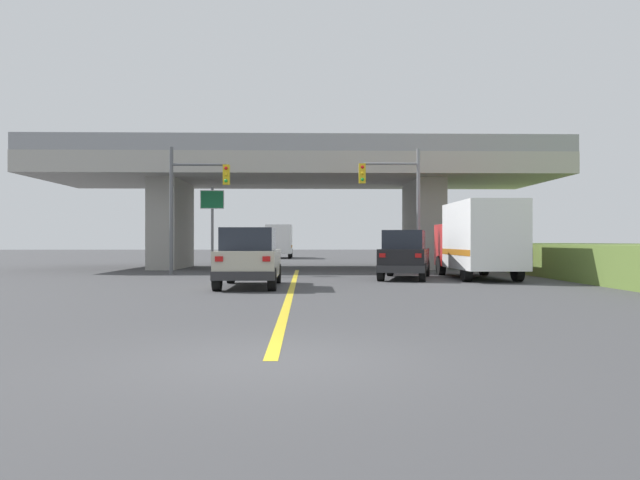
{
  "coord_description": "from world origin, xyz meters",
  "views": [
    {
      "loc": [
        0.46,
        -8.05,
        1.57
      ],
      "look_at": [
        1.09,
        18.87,
        1.63
      ],
      "focal_mm": 34.51,
      "sensor_mm": 36.0,
      "label": 1
    }
  ],
  "objects_px": {
    "suv_lead": "(249,257)",
    "semi_truck_distant": "(280,241)",
    "traffic_signal_farside": "(190,195)",
    "suv_crossing": "(405,255)",
    "traffic_signal_nearside": "(399,195)",
    "highway_sign": "(212,211)",
    "box_truck": "(478,239)"
  },
  "relations": [
    {
      "from": "suv_lead",
      "to": "traffic_signal_farside",
      "type": "height_order",
      "value": "traffic_signal_farside"
    },
    {
      "from": "box_truck",
      "to": "semi_truck_distant",
      "type": "height_order",
      "value": "box_truck"
    },
    {
      "from": "suv_crossing",
      "to": "highway_sign",
      "type": "bearing_deg",
      "value": 153.64
    },
    {
      "from": "box_truck",
      "to": "traffic_signal_farside",
      "type": "distance_m",
      "value": 13.46
    },
    {
      "from": "suv_lead",
      "to": "traffic_signal_nearside",
      "type": "bearing_deg",
      "value": 52.76
    },
    {
      "from": "suv_lead",
      "to": "traffic_signal_farside",
      "type": "distance_m",
      "value": 9.35
    },
    {
      "from": "box_truck",
      "to": "traffic_signal_nearside",
      "type": "distance_m",
      "value": 5.35
    },
    {
      "from": "suv_lead",
      "to": "highway_sign",
      "type": "xyz_separation_m",
      "value": [
        -3.12,
        12.19,
        2.21
      ]
    },
    {
      "from": "suv_lead",
      "to": "suv_crossing",
      "type": "bearing_deg",
      "value": 36.3
    },
    {
      "from": "suv_lead",
      "to": "semi_truck_distant",
      "type": "distance_m",
      "value": 36.41
    },
    {
      "from": "traffic_signal_farside",
      "to": "highway_sign",
      "type": "xyz_separation_m",
      "value": [
        0.45,
        3.99,
        -0.55
      ]
    },
    {
      "from": "semi_truck_distant",
      "to": "traffic_signal_farside",
      "type": "bearing_deg",
      "value": -96.18
    },
    {
      "from": "suv_crossing",
      "to": "traffic_signal_farside",
      "type": "relative_size",
      "value": 0.85
    },
    {
      "from": "suv_crossing",
      "to": "traffic_signal_nearside",
      "type": "distance_m",
      "value": 4.93
    },
    {
      "from": "suv_crossing",
      "to": "highway_sign",
      "type": "xyz_separation_m",
      "value": [
        -9.21,
        7.71,
        2.21
      ]
    },
    {
      "from": "box_truck",
      "to": "traffic_signal_farside",
      "type": "height_order",
      "value": "traffic_signal_farside"
    },
    {
      "from": "suv_crossing",
      "to": "suv_lead",
      "type": "bearing_deg",
      "value": -130.11
    },
    {
      "from": "suv_lead",
      "to": "traffic_signal_nearside",
      "type": "xyz_separation_m",
      "value": [
        6.47,
        8.51,
        2.8
      ]
    },
    {
      "from": "box_truck",
      "to": "highway_sign",
      "type": "distance_m",
      "value": 14.62
    },
    {
      "from": "suv_crossing",
      "to": "highway_sign",
      "type": "relative_size",
      "value": 1.14
    },
    {
      "from": "suv_crossing",
      "to": "semi_truck_distant",
      "type": "relative_size",
      "value": 0.77
    },
    {
      "from": "suv_lead",
      "to": "traffic_signal_farside",
      "type": "xyz_separation_m",
      "value": [
        -3.57,
        8.2,
        2.75
      ]
    },
    {
      "from": "highway_sign",
      "to": "suv_crossing",
      "type": "bearing_deg",
      "value": -39.94
    },
    {
      "from": "box_truck",
      "to": "highway_sign",
      "type": "bearing_deg",
      "value": 147.8
    },
    {
      "from": "box_truck",
      "to": "traffic_signal_nearside",
      "type": "xyz_separation_m",
      "value": [
        -2.71,
        4.07,
        2.16
      ]
    },
    {
      "from": "suv_lead",
      "to": "highway_sign",
      "type": "height_order",
      "value": "highway_sign"
    },
    {
      "from": "traffic_signal_farside",
      "to": "semi_truck_distant",
      "type": "height_order",
      "value": "traffic_signal_farside"
    },
    {
      "from": "suv_lead",
      "to": "semi_truck_distant",
      "type": "bearing_deg",
      "value": 90.81
    },
    {
      "from": "semi_truck_distant",
      "to": "traffic_signal_nearside",
      "type": "bearing_deg",
      "value": -75.94
    },
    {
      "from": "traffic_signal_nearside",
      "to": "semi_truck_distant",
      "type": "relative_size",
      "value": 0.91
    },
    {
      "from": "traffic_signal_nearside",
      "to": "highway_sign",
      "type": "relative_size",
      "value": 1.35
    },
    {
      "from": "traffic_signal_nearside",
      "to": "highway_sign",
      "type": "height_order",
      "value": "traffic_signal_nearside"
    }
  ]
}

